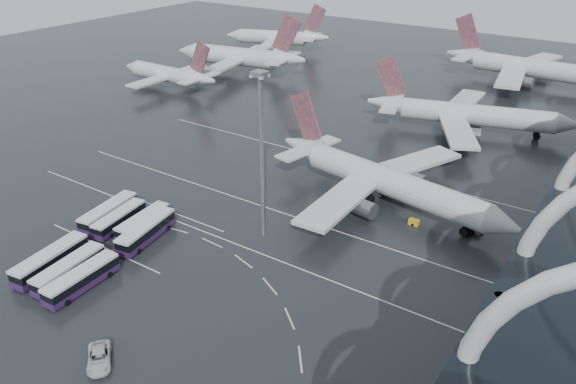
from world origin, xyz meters
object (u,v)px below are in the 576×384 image
Objects in this scene: van_curve_a at (99,358)px; bus_row_near_c at (143,222)px; jet_remote_west at (170,75)px; bus_row_far_c at (82,279)px; floodlight_mast at (261,137)px; bus_row_near_a at (108,212)px; bus_row_far_b at (69,269)px; airliner_gate_c at (527,68)px; bus_row_far_a at (50,260)px; gse_cart_belly_b at (475,229)px; airliner_main at (382,180)px; airliner_gate_b at (465,115)px; jet_remote_far at (279,38)px; gse_cart_belly_c at (339,205)px; gse_cart_belly_a at (414,222)px; bus_row_near_b at (119,219)px; gse_cart_belly_d at (478,224)px; jet_remote_mid at (242,57)px; bus_row_near_d at (146,231)px.

bus_row_near_c is at bearing 78.27° from van_curve_a.
bus_row_far_c is (66.75, -86.43, -2.73)m from jet_remote_west.
bus_row_near_a is at bearing -155.22° from floodlight_mast.
bus_row_far_c is (3.79, -0.47, 0.00)m from bus_row_far_b.
airliner_gate_c is 4.14× the size of bus_row_far_a.
bus_row_near_c is 1.94× the size of van_curve_a.
gse_cart_belly_b is (53.77, 51.10, -1.26)m from bus_row_far_a.
bus_row_near_a is 0.45× the size of floodlight_mast.
floodlight_mast is (27.20, 12.56, 17.16)m from bus_row_near_a.
airliner_gate_b is at bearing 99.71° from airliner_main.
bus_row_far_c is (69.83, -152.61, -3.16)m from jet_remote_far.
bus_row_far_c reaches higher than gse_cart_belly_c.
airliner_gate_c is 29.81× the size of gse_cart_belly_a.
van_curve_a is at bearing -143.69° from bus_row_near_b.
van_curve_a is at bearing -91.71° from airliner_gate_c.
airliner_gate_c is at bearing 36.12° from van_curve_a.
gse_cart_belly_d is (10.23, 5.93, 0.15)m from gse_cart_belly_a.
airliner_gate_c reaches higher than bus_row_near_c.
jet_remote_west is 20.18× the size of gse_cart_belly_a.
gse_cart_belly_d is at bearing -49.02° from bus_row_far_b.
bus_row_far_a is at bearing -135.19° from gse_cart_belly_d.
gse_cart_belly_a is 15.02m from gse_cart_belly_c.
jet_remote_far reaches higher than gse_cart_belly_c.
jet_remote_west is at bearing 28.22° from bus_row_near_a.
jet_remote_far is 139.84m from gse_cart_belly_c.
jet_remote_mid is 3.57× the size of bus_row_far_a.
bus_row_near_b is 0.88× the size of bus_row_far_a.
airliner_main reaches higher than bus_row_far_b.
bus_row_near_b is at bearing 75.96° from bus_row_near_d.
bus_row_near_c is 17.68m from bus_row_far_a.
jet_remote_far is at bearing 13.43° from bus_row_near_a.
airliner_gate_b is at bearing -26.74° from bus_row_near_c.
jet_remote_west is 117.46m from gse_cart_belly_b.
airliner_gate_b is 104.72m from bus_row_far_c.
bus_row_near_d is 0.99× the size of bus_row_far_a.
jet_remote_west is (-94.90, -71.93, -0.74)m from airliner_gate_c.
jet_remote_far reaches higher than bus_row_near_a.
van_curve_a is at bearing -119.43° from bus_row_far_a.
jet_remote_mid reaches higher than van_curve_a.
floodlight_mast is 13.34× the size of gse_cart_belly_b.
airliner_gate_c is 1.16× the size of jet_remote_mid.
floodlight_mast is at bearing -115.24° from airliner_gate_b.
bus_row_far_a is 1.07× the size of bus_row_far_b.
airliner_main is 4.16× the size of bus_row_far_b.
floodlight_mast reaches higher than bus_row_near_c.
bus_row_near_b is 15.88m from bus_row_far_a.
bus_row_near_a is at bearing 75.75° from bus_row_near_d.
bus_row_far_c reaches higher than bus_row_near_b.
bus_row_near_c is (7.88, 1.40, -0.16)m from bus_row_near_a.
bus_row_near_b is at bearing -145.02° from gse_cart_belly_a.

